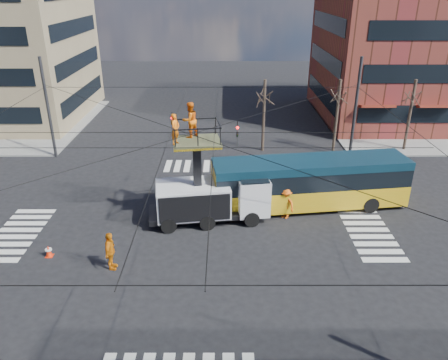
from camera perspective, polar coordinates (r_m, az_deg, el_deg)
ground at (r=25.00m, az=-3.97°, el=-6.96°), size 120.00×120.00×0.00m
sidewalk_ne at (r=48.26m, az=23.69°, el=6.76°), size 18.00×18.00×0.12m
crosswalks at (r=24.99m, az=-3.97°, el=-6.94°), size 22.40×22.40×0.02m
building_ne at (r=49.98m, az=24.82°, el=15.36°), size 20.06×16.06×14.00m
overhead_network at (r=23.45m, az=-4.38°, el=2.55°), size 24.24×24.24×8.00m
tree_a at (r=35.95m, az=5.31°, el=10.82°), size 2.00×2.00×6.00m
tree_b at (r=36.98m, az=14.76°, el=10.52°), size 2.00×2.00×6.00m
tree_c at (r=38.93m, az=23.47°, el=9.99°), size 2.00×2.00×6.00m
utility_truck at (r=25.38m, az=-1.70°, el=-0.78°), size 7.26×3.46×7.04m
city_bus at (r=27.49m, az=11.13°, el=-0.28°), size 12.28×4.20×3.20m
traffic_cone at (r=24.60m, az=-21.93°, el=-8.61°), size 0.36×0.36×0.62m
worker_ground at (r=22.30m, az=-14.63°, el=-8.99°), size 0.54×1.20×2.01m
flagger at (r=26.31m, az=8.06°, el=-3.01°), size 1.36×1.45×1.97m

